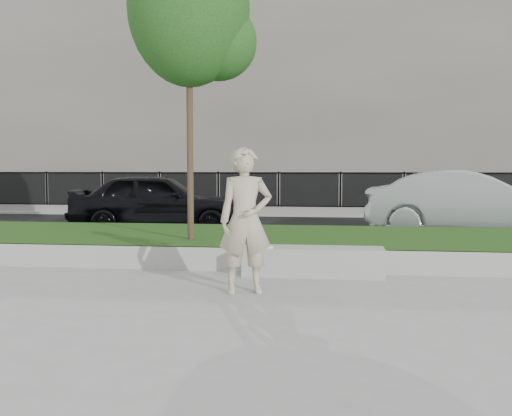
# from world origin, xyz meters

# --- Properties ---
(ground) EXTENTS (90.00, 90.00, 0.00)m
(ground) POSITION_xyz_m (0.00, 0.00, 0.00)
(ground) COLOR gray
(ground) RESTS_ON ground
(grass_bank) EXTENTS (34.00, 4.00, 0.40)m
(grass_bank) POSITION_xyz_m (0.00, 3.00, 0.20)
(grass_bank) COLOR black
(grass_bank) RESTS_ON ground
(grass_kerb) EXTENTS (34.00, 0.08, 0.40)m
(grass_kerb) POSITION_xyz_m (0.00, 1.04, 0.20)
(grass_kerb) COLOR gray
(grass_kerb) RESTS_ON ground
(street) EXTENTS (34.00, 7.00, 0.04)m
(street) POSITION_xyz_m (0.00, 8.50, 0.02)
(street) COLOR black
(street) RESTS_ON ground
(far_pavement) EXTENTS (34.00, 3.00, 0.12)m
(far_pavement) POSITION_xyz_m (0.00, 13.00, 0.06)
(far_pavement) COLOR gray
(far_pavement) RESTS_ON ground
(iron_fence) EXTENTS (32.00, 0.30, 1.50)m
(iron_fence) POSITION_xyz_m (0.00, 12.00, 0.54)
(iron_fence) COLOR slate
(iron_fence) RESTS_ON far_pavement
(building_facade) EXTENTS (34.00, 10.00, 10.00)m
(building_facade) POSITION_xyz_m (0.00, 20.00, 5.00)
(building_facade) COLOR #656058
(building_facade) RESTS_ON ground
(stone_bench) EXTENTS (2.26, 0.57, 0.46)m
(stone_bench) POSITION_xyz_m (0.93, 0.80, 0.23)
(stone_bench) COLOR gray
(stone_bench) RESTS_ON ground
(man) EXTENTS (0.85, 0.67, 2.03)m
(man) POSITION_xyz_m (0.03, -0.59, 1.01)
(man) COLOR #BBAC90
(man) RESTS_ON ground
(book) EXTENTS (0.27, 0.23, 0.03)m
(book) POSITION_xyz_m (0.17, 0.64, 0.48)
(book) COLOR white
(book) RESTS_ON stone_bench
(young_tree) EXTENTS (2.36, 2.25, 5.77)m
(young_tree) POSITION_xyz_m (-1.32, 2.10, 4.60)
(young_tree) COLOR #38281C
(young_tree) RESTS_ON grass_bank
(car_dark) EXTENTS (4.84, 2.41, 1.59)m
(car_dark) POSITION_xyz_m (-3.38, 6.52, 0.83)
(car_dark) COLOR black
(car_dark) RESTS_ON street
(car_silver) EXTENTS (5.22, 2.45, 1.65)m
(car_silver) POSITION_xyz_m (4.66, 6.51, 0.87)
(car_silver) COLOR #9CA0A5
(car_silver) RESTS_ON street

